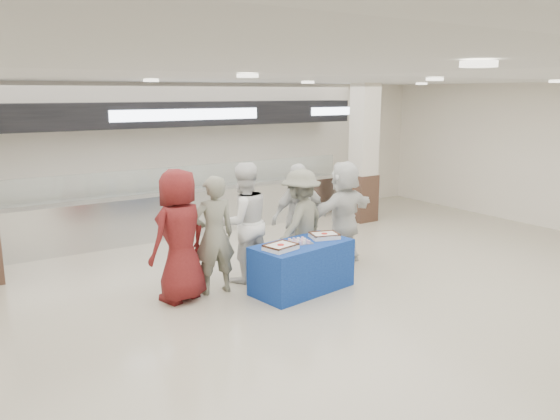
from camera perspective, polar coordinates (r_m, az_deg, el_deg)
ground at (r=7.64m, az=6.88°, el=-10.93°), size 14.00×14.00×0.00m
serving_line at (r=11.82m, az=-10.00°, el=3.09°), size 8.70×0.85×2.80m
column_right at (r=12.91m, az=8.73°, el=5.56°), size 0.55×0.55×3.20m
display_table at (r=8.41m, az=2.30°, el=-5.94°), size 1.65×1.00×0.75m
sheet_cake_left at (r=7.94m, az=0.07°, el=-3.83°), size 0.51×0.44×0.09m
sheet_cake_right at (r=8.60m, az=4.66°, el=-2.63°), size 0.50×0.44×0.09m
cupcake_tray at (r=8.28m, az=2.00°, el=-3.29°), size 0.41×0.33×0.06m
civilian_maroon at (r=7.98m, az=-10.45°, el=-2.66°), size 1.10×0.89×1.95m
soldier_a at (r=8.21m, az=-6.92°, el=-2.63°), size 0.69×0.48×1.80m
chef_tall at (r=8.71m, az=-3.84°, el=-1.30°), size 0.96×0.76×1.92m
chef_short at (r=9.24m, az=2.05°, el=-0.77°), size 1.09×0.47×1.84m
soldier_b at (r=9.01m, az=2.19°, el=-1.32°), size 1.32×1.07×1.77m
civilian_white at (r=9.71m, az=6.69°, el=-0.23°), size 1.76×0.78×1.83m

